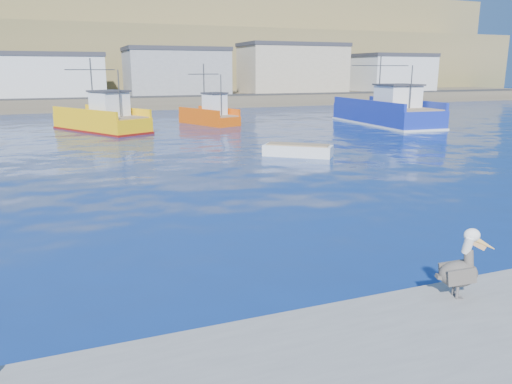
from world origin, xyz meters
TOP-DOWN VIEW (x-y plane):
  - ground at (0.00, 0.00)m, footprint 260.00×260.00m
  - dock_bollards at (0.60, -3.40)m, footprint 36.20×0.20m
  - far_shore at (0.00, 109.20)m, footprint 200.00×81.00m
  - trawler_yellow_b at (-3.92, 35.10)m, footprint 8.12×10.96m
  - trawler_blue at (23.08, 30.58)m, footprint 6.55×13.89m
  - boat_orange at (6.60, 36.95)m, footprint 4.84×7.48m
  - skiff_mid at (6.38, 16.66)m, footprint 4.30×3.85m
  - pelican at (0.25, -3.74)m, footprint 1.24×0.75m

SIDE VIEW (x-z plane):
  - ground at x=0.00m, z-range 0.00..0.00m
  - skiff_mid at x=6.38m, z-range -0.17..0.77m
  - dock_bollards at x=0.60m, z-range 0.50..0.80m
  - boat_orange at x=6.60m, z-range -1.98..3.93m
  - trawler_yellow_b at x=-3.92m, z-range -2.21..4.20m
  - pelican at x=0.25m, z-range 0.39..1.94m
  - trawler_blue at x=23.08m, z-range -2.24..4.58m
  - far_shore at x=0.00m, z-range -3.02..20.98m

